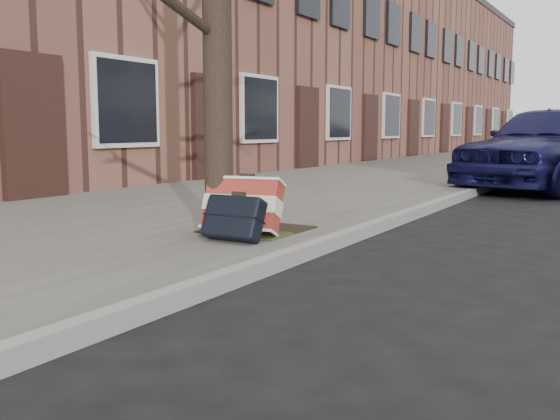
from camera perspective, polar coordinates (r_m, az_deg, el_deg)
The scene contains 7 objects.
ground at distance 4.01m, azimuth 13.04°, elevation -8.21°, with size 120.00×120.00×0.00m, color black.
near_sidewalk at distance 19.34m, azimuth 16.04°, elevation 4.12°, with size 5.00×70.00×0.12m, color slate.
house_near at distance 22.57m, azimuth 1.98°, elevation 13.58°, with size 6.80×40.00×7.00m, color brown.
dirt_patch at distance 5.89m, azimuth -2.11°, elevation -1.78°, with size 0.85×0.85×0.01m, color black.
suitcase_red at distance 5.57m, azimuth -3.45°, elevation 0.32°, with size 0.68×0.19×0.49m, color maroon.
suitcase_navy at distance 5.29m, azimuth -4.24°, elevation -0.67°, with size 0.53×0.17×0.38m, color black.
car_near_front at distance 12.10m, azimuth 23.70°, elevation 5.37°, with size 1.82×4.52×1.54m, color #141449.
Camera 1 is at (1.14, -3.70, 1.07)m, focal length 40.00 mm.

